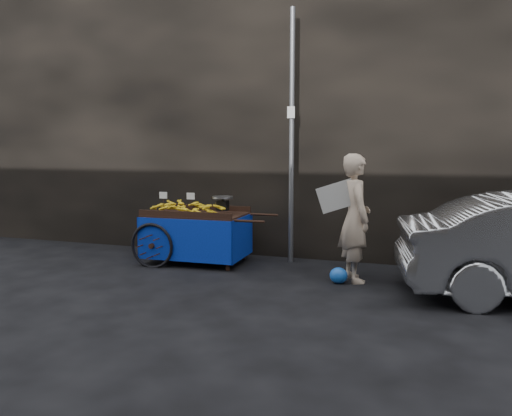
% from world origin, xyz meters
% --- Properties ---
extents(ground, '(80.00, 80.00, 0.00)m').
position_xyz_m(ground, '(0.00, 0.00, 0.00)').
color(ground, black).
rests_on(ground, ground).
extents(building_wall, '(13.50, 2.00, 5.00)m').
position_xyz_m(building_wall, '(0.39, 2.60, 2.50)').
color(building_wall, black).
rests_on(building_wall, ground).
extents(street_pole, '(0.12, 0.10, 4.00)m').
position_xyz_m(street_pole, '(0.30, 1.30, 2.01)').
color(street_pole, slate).
rests_on(street_pole, ground).
extents(banana_cart, '(2.17, 1.11, 1.17)m').
position_xyz_m(banana_cart, '(-1.19, 0.79, 0.72)').
color(banana_cart, black).
rests_on(banana_cart, ground).
extents(vendor, '(0.86, 0.77, 1.77)m').
position_xyz_m(vendor, '(1.43, 0.46, 0.89)').
color(vendor, tan).
rests_on(vendor, ground).
extents(plastic_bag, '(0.25, 0.20, 0.22)m').
position_xyz_m(plastic_bag, '(1.25, 0.23, 0.11)').
color(plastic_bag, blue).
rests_on(plastic_bag, ground).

